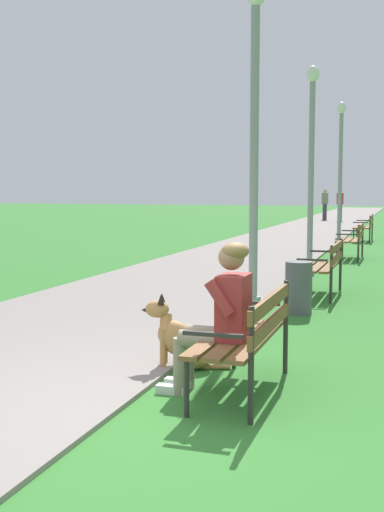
% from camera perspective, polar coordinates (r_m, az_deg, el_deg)
% --- Properties ---
extents(ground_plane, '(120.00, 120.00, 0.00)m').
position_cam_1_polar(ground_plane, '(4.91, -5.72, -14.08)').
color(ground_plane, '#33752D').
extents(paved_path, '(3.55, 60.00, 0.04)m').
position_cam_1_polar(paved_path, '(28.51, 10.56, 2.45)').
color(paved_path, gray).
rests_on(paved_path, ground).
extents(park_bench_near, '(0.55, 1.50, 0.85)m').
position_cam_1_polar(park_bench_near, '(5.40, 4.91, -6.55)').
color(park_bench_near, brown).
rests_on(park_bench_near, ground).
extents(park_bench_mid, '(0.55, 1.50, 0.85)m').
position_cam_1_polar(park_bench_mid, '(10.49, 11.37, -0.59)').
color(park_bench_mid, brown).
rests_on(park_bench_mid, ground).
extents(park_bench_far, '(0.55, 1.50, 0.85)m').
position_cam_1_polar(park_bench_far, '(16.09, 13.73, 1.57)').
color(park_bench_far, brown).
rests_on(park_bench_far, ground).
extents(park_bench_furthest, '(0.55, 1.50, 0.85)m').
position_cam_1_polar(park_bench_furthest, '(21.54, 14.75, 2.59)').
color(park_bench_furthest, brown).
rests_on(park_bench_furthest, ground).
extents(person_seated_on_near_bench, '(0.74, 0.49, 1.25)m').
position_cam_1_polar(person_seated_on_near_bench, '(5.32, 2.47, -4.89)').
color(person_seated_on_near_bench, gray).
rests_on(person_seated_on_near_bench, ground).
extents(dog_shepherd, '(0.82, 0.38, 0.71)m').
position_cam_1_polar(dog_shepherd, '(6.16, -0.82, -7.39)').
color(dog_shepherd, '#B27F47').
rests_on(dog_shepherd, ground).
extents(lamp_post_near, '(0.24, 0.24, 4.20)m').
position_cam_1_polar(lamp_post_near, '(8.36, 5.40, 9.26)').
color(lamp_post_near, gray).
rests_on(lamp_post_near, ground).
extents(lamp_post_mid, '(0.24, 0.24, 3.98)m').
position_cam_1_polar(lamp_post_mid, '(12.95, 10.26, 7.51)').
color(lamp_post_mid, gray).
rests_on(lamp_post_mid, ground).
extents(lamp_post_far, '(0.24, 0.24, 4.03)m').
position_cam_1_polar(lamp_post_far, '(18.82, 12.69, 6.99)').
color(lamp_post_far, gray).
rests_on(lamp_post_far, ground).
extents(litter_bin, '(0.36, 0.36, 0.70)m').
position_cam_1_polar(litter_bin, '(8.94, 9.20, -2.71)').
color(litter_bin, '#515156').
rests_on(litter_bin, ground).
extents(pedestrian_distant, '(0.32, 0.22, 1.65)m').
position_cam_1_polar(pedestrian_distant, '(33.87, 12.67, 4.32)').
color(pedestrian_distant, '#383842').
rests_on(pedestrian_distant, ground).
extents(pedestrian_further_distant, '(0.32, 0.22, 1.65)m').
position_cam_1_polar(pedestrian_further_distant, '(34.99, 11.41, 4.39)').
color(pedestrian_further_distant, '#383842').
rests_on(pedestrian_further_distant, ground).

